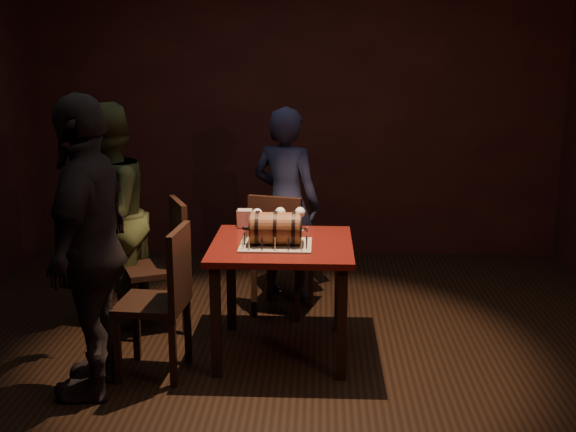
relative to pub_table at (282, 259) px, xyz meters
The scene contains 16 objects.
room_shell 0.77m from the pub_table, 92.94° to the right, with size 5.04×5.04×2.80m.
pub_table is the anchor object (origin of this frame).
cake_board 0.14m from the pub_table, 114.17° to the right, with size 0.45×0.35×0.01m, color gray.
barrel_cake 0.24m from the pub_table, 114.48° to the right, with size 0.37×0.22×0.22m.
birthday_candles 0.18m from the pub_table, 114.23° to the right, with size 0.40×0.30×0.09m.
wine_glass_left 0.40m from the pub_table, 123.29° to the left, with size 0.07×0.07×0.16m.
wine_glass_mid 0.39m from the pub_table, 94.98° to the left, with size 0.07×0.07×0.16m.
wine_glass_right 0.41m from the pub_table, 72.11° to the left, with size 0.07×0.07×0.16m.
pint_of_ale 0.30m from the pub_table, 137.65° to the left, with size 0.07×0.07×0.15m.
menu_card 0.49m from the pub_table, 127.75° to the left, with size 0.10×0.05×0.13m, color white, non-canonical shape.
chair_back 0.68m from the pub_table, 94.61° to the left, with size 0.49×0.49×0.93m.
chair_left_rear 0.93m from the pub_table, 155.55° to the left, with size 0.53×0.53×0.93m.
chair_left_front 0.79m from the pub_table, 152.96° to the right, with size 0.43×0.43×0.93m.
person_back 1.11m from the pub_table, 91.40° to the left, with size 0.56×0.37×1.53m, color #1B1E37.
person_left_rear 1.35m from the pub_table, 161.15° to the left, with size 0.78×0.61×1.60m, color #343A1D.
person_left_front 1.23m from the pub_table, 151.05° to the right, with size 1.02×0.42×1.74m, color black.
Camera 1 is at (0.25, -4.30, 1.99)m, focal length 45.00 mm.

